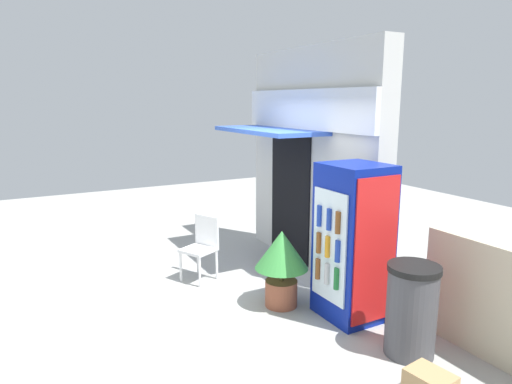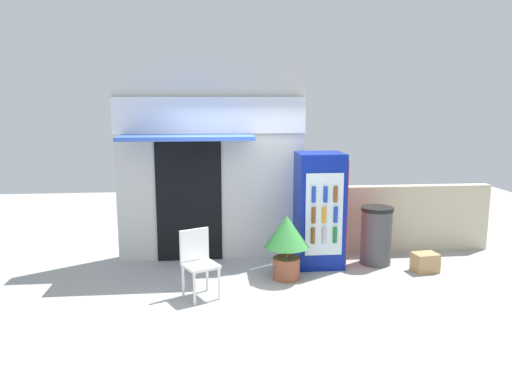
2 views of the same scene
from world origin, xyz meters
name	(u,v)px [view 1 (image 1 of 2)]	position (x,y,z in m)	size (l,w,h in m)	color
ground	(227,301)	(0.00, 0.00, 0.00)	(16.00, 16.00, 0.00)	#A3A39E
storefront_building	(311,157)	(-0.64, 1.69, 1.64)	(3.00, 1.14, 3.22)	silver
drink_cooler	(353,242)	(1.04, 1.09, 0.89)	(0.72, 0.71, 1.78)	navy
plastic_chair	(202,243)	(-0.83, 0.01, 0.51)	(0.54, 0.54, 0.89)	white
potted_plant_near_shop	(282,259)	(0.43, 0.53, 0.60)	(0.65, 0.65, 0.95)	#995138
trash_bin	(411,310)	(1.96, 1.07, 0.46)	(0.51, 0.51, 0.92)	#47474C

